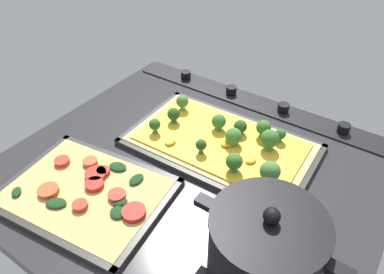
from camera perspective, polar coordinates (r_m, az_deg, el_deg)
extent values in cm
cube|color=#28282B|center=(75.58, -0.10, -5.94)|extent=(74.47, 66.58, 3.00)
cube|color=black|center=(95.10, 10.14, 5.45)|extent=(71.49, 7.00, 0.80)
cylinder|color=black|center=(89.72, 23.05, 1.39)|extent=(2.80, 2.80, 1.80)
cylinder|color=black|center=(92.27, 14.37, 4.62)|extent=(2.80, 2.80, 1.80)
cylinder|color=black|center=(97.06, 6.28, 7.51)|extent=(2.80, 2.80, 1.80)
cylinder|color=black|center=(103.79, -0.99, 9.95)|extent=(2.80, 2.80, 1.80)
cube|color=#33302D|center=(79.90, 4.52, -1.44)|extent=(41.21, 25.28, 0.50)
cube|color=#33302D|center=(87.95, 8.23, 2.84)|extent=(40.65, 2.18, 1.30)
cube|color=#33302D|center=(72.23, 0.00, -6.17)|extent=(40.65, 2.18, 1.30)
cube|color=#33302D|center=(75.05, 17.83, -6.43)|extent=(1.79, 24.33, 1.30)
cube|color=#33302D|center=(88.49, -6.66, 3.24)|extent=(1.79, 24.33, 1.30)
cube|color=tan|center=(79.42, 4.54, -1.03)|extent=(38.75, 22.82, 1.00)
cube|color=gold|center=(78.97, 4.57, -0.64)|extent=(35.64, 20.56, 0.40)
cone|color=#4D8B3F|center=(80.83, -5.89, 1.10)|extent=(1.43, 1.43, 1.31)
sphere|color=#2D5B23|center=(79.85, -5.96, 2.03)|extent=(2.59, 2.59, 2.59)
cone|color=#68AD54|center=(77.87, 6.53, -0.87)|extent=(2.01, 2.01, 0.83)
sphere|color=#427533|center=(76.76, 6.62, 0.15)|extent=(3.65, 3.65, 3.65)
cone|color=#427635|center=(81.00, 7.62, 0.81)|extent=(1.63, 1.63, 0.81)
sphere|color=#264C1C|center=(80.09, 7.71, 1.67)|extent=(2.97, 2.97, 2.97)
cone|color=#4D8B3F|center=(80.37, 13.76, -0.34)|extent=(1.30, 1.30, 1.05)
sphere|color=#2D5B23|center=(79.52, 13.91, 0.45)|extent=(2.36, 2.36, 2.36)
cone|color=#68AD54|center=(70.54, 12.11, -6.53)|extent=(2.17, 2.17, 1.19)
sphere|color=#427533|center=(69.11, 12.34, -5.32)|extent=(3.95, 3.95, 3.95)
cone|color=#5B9F46|center=(80.81, 11.17, 0.47)|extent=(1.79, 1.79, 1.30)
sphere|color=#386B28|center=(79.69, 11.33, 1.52)|extent=(3.25, 3.25, 3.25)
cone|color=#68AD54|center=(87.97, -1.53, 4.76)|extent=(1.67, 1.67, 1.23)
sphere|color=#427533|center=(87.01, -1.55, 5.72)|extent=(3.03, 3.03, 3.03)
cone|color=#427635|center=(74.92, 1.60, -2.21)|extent=(1.28, 1.28, 1.32)
sphere|color=#264C1C|center=(73.93, 1.62, -1.31)|extent=(2.32, 2.32, 2.32)
cone|color=#5B9F46|center=(71.61, 6.63, -4.95)|extent=(1.86, 1.86, 1.16)
sphere|color=#386B28|center=(70.35, 6.74, -3.86)|extent=(3.38, 3.38, 3.38)
cone|color=#5B9F46|center=(77.77, 12.10, -1.44)|extent=(2.15, 2.15, 1.29)
sphere|color=#386B28|center=(76.46, 12.30, -0.23)|extent=(3.91, 3.91, 3.91)
cone|color=#427635|center=(83.81, -2.92, 2.74)|extent=(1.61, 1.61, 1.12)
sphere|color=#264C1C|center=(82.85, -2.95, 3.67)|extent=(2.93, 2.93, 2.93)
cone|color=#5B9F46|center=(81.75, 4.23, 1.55)|extent=(1.78, 1.78, 0.96)
sphere|color=#386B28|center=(80.74, 4.28, 2.51)|extent=(3.24, 3.24, 3.24)
ellipsoid|color=gold|center=(77.61, 5.66, -0.88)|extent=(2.90, 3.61, 1.14)
ellipsoid|color=gold|center=(74.13, 9.36, -3.66)|extent=(2.62, 2.94, 0.85)
ellipsoid|color=gold|center=(77.73, -3.45, -0.74)|extent=(2.09, 2.73, 0.95)
cube|color=#33302D|center=(72.15, -16.47, -8.79)|extent=(33.15, 26.41, 0.50)
cube|color=#33302D|center=(77.29, -11.45, -3.50)|extent=(30.44, 5.04, 1.30)
cube|color=#33302D|center=(67.73, -22.51, -14.28)|extent=(30.44, 5.04, 1.30)
cube|color=#33302D|center=(65.04, -6.50, -13.23)|extent=(4.06, 22.72, 1.30)
cube|color=#33302D|center=(80.80, -24.40, -4.64)|extent=(4.06, 22.72, 1.30)
cube|color=tan|center=(71.65, -16.58, -8.41)|extent=(30.47, 23.73, 0.90)
cylinder|color=red|center=(73.44, -13.94, -5.33)|extent=(2.61, 2.61, 1.00)
cylinder|color=red|center=(68.32, -11.87, -9.09)|extent=(3.29, 3.29, 1.00)
cylinder|color=#B22319|center=(73.19, -15.07, -5.76)|extent=(4.20, 4.20, 1.00)
cylinder|color=red|center=(68.31, -17.40, -10.39)|extent=(2.78, 2.78, 1.00)
cylinder|color=red|center=(78.11, -20.00, -3.67)|extent=(3.06, 3.06, 1.00)
cylinder|color=#D14723|center=(76.19, -15.91, -3.85)|extent=(2.96, 2.96, 1.00)
cylinder|color=#D14723|center=(72.85, -21.91, -7.93)|extent=(3.87, 3.87, 1.00)
cylinder|color=#B22319|center=(71.26, -15.27, -7.30)|extent=(3.58, 3.58, 1.00)
cylinder|color=#B22319|center=(65.12, -9.24, -11.76)|extent=(4.29, 4.29, 1.00)
ellipsoid|color=#193819|center=(70.27, -20.85, -9.80)|extent=(4.57, 4.04, 0.60)
ellipsoid|color=#193819|center=(65.77, -11.75, -11.66)|extent=(3.96, 3.86, 0.60)
ellipsoid|color=#193819|center=(67.30, -11.46, -10.09)|extent=(3.43, 3.30, 0.60)
ellipsoid|color=#193819|center=(75.18, -26.19, -7.85)|extent=(3.08, 3.03, 0.60)
ellipsoid|color=#193819|center=(70.72, -8.86, -6.67)|extent=(2.23, 3.40, 0.60)
ellipsoid|color=#193819|center=(73.98, -11.75, -4.63)|extent=(4.14, 3.25, 0.60)
cylinder|color=black|center=(56.05, 11.45, -17.25)|extent=(16.66, 16.66, 11.65)
cylinder|color=black|center=(51.10, 12.34, -13.31)|extent=(16.99, 16.99, 0.80)
sphere|color=black|center=(49.87, 12.59, -12.17)|extent=(2.40, 2.40, 2.40)
cube|color=black|center=(52.40, 22.57, -19.26)|extent=(3.60, 2.00, 1.20)
cube|color=black|center=(55.58, 2.37, -10.51)|extent=(3.60, 2.00, 1.20)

